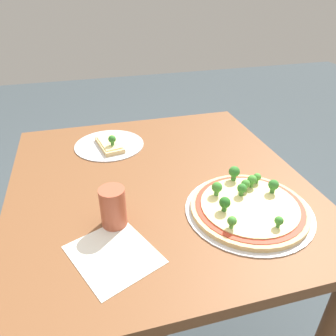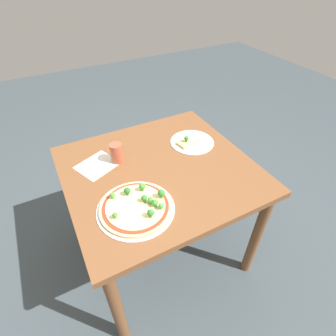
% 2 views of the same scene
% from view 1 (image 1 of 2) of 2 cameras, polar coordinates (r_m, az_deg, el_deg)
% --- Properties ---
extents(ground_plane, '(8.00, 8.00, 0.00)m').
position_cam_1_polar(ground_plane, '(1.64, -1.30, -25.34)').
color(ground_plane, '#3D474C').
extents(dining_table, '(1.01, 0.94, 0.77)m').
position_cam_1_polar(dining_table, '(1.14, -1.70, -6.68)').
color(dining_table, brown).
rests_on(dining_table, ground_plane).
extents(pizza_tray_whole, '(0.36, 0.36, 0.07)m').
position_cam_1_polar(pizza_tray_whole, '(0.97, 13.82, -6.47)').
color(pizza_tray_whole, silver).
rests_on(pizza_tray_whole, dining_table).
extents(pizza_tray_slice, '(0.27, 0.27, 0.06)m').
position_cam_1_polar(pizza_tray_slice, '(1.30, -10.14, 4.06)').
color(pizza_tray_slice, silver).
rests_on(pizza_tray_slice, dining_table).
extents(drinking_cup, '(0.07, 0.07, 0.11)m').
position_cam_1_polar(drinking_cup, '(0.88, -9.53, -6.75)').
color(drinking_cup, '#AD5138').
rests_on(drinking_cup, dining_table).
extents(paper_menu, '(0.26, 0.25, 0.00)m').
position_cam_1_polar(paper_menu, '(0.83, -9.44, -14.60)').
color(paper_menu, silver).
rests_on(paper_menu, dining_table).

